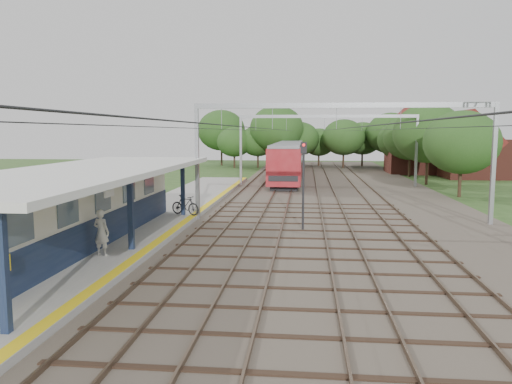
{
  "coord_description": "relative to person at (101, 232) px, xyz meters",
  "views": [
    {
      "loc": [
        1.5,
        -14.26,
        5.33
      ],
      "look_at": [
        -1.62,
        16.58,
        1.6
      ],
      "focal_mm": 35.0,
      "sensor_mm": 36.0,
      "label": 1
    }
  ],
  "objects": [
    {
      "name": "train",
      "position": [
        6.22,
        43.43,
        0.95
      ],
      "size": [
        3.09,
        38.45,
        4.05
      ],
      "color": "black",
      "rests_on": "ballast_bed"
    },
    {
      "name": "signal_post",
      "position": [
        8.07,
        7.55,
        1.84
      ],
      "size": [
        0.33,
        0.28,
        4.81
      ],
      "rotation": [
        0.0,
        0.0,
        -0.01
      ],
      "color": "black",
      "rests_on": "ground"
    },
    {
      "name": "station_building",
      "position": [
        -2.16,
        2.18,
        0.75
      ],
      "size": [
        3.41,
        18.0,
        3.4
      ],
      "color": "beige",
      "rests_on": "platform"
    },
    {
      "name": "house_far",
      "position": [
        22.72,
        47.18,
        1.94
      ],
      "size": [
        8.0,
        6.12,
        8.66
      ],
      "color": "brown",
      "rests_on": "ground"
    },
    {
      "name": "yellow_stripe",
      "position": [
        1.47,
        9.18,
        -0.94
      ],
      "size": [
        0.45,
        52.0,
        0.01
      ],
      "primitive_type": "cube",
      "color": "yellow",
      "rests_on": "platform"
    },
    {
      "name": "platform",
      "position": [
        -0.78,
        9.18,
        -1.12
      ],
      "size": [
        5.0,
        52.0,
        0.35
      ],
      "primitive_type": "cube",
      "color": "gray",
      "rests_on": "ground"
    },
    {
      "name": "house_near",
      "position": [
        27.72,
        41.18,
        1.69
      ],
      "size": [
        7.0,
        6.12,
        7.89
      ],
      "color": "brown",
      "rests_on": "ground"
    },
    {
      "name": "catenary_system",
      "position": [
        10.11,
        20.46,
        4.21
      ],
      "size": [
        17.22,
        88.0,
        7.0
      ],
      "color": "gray",
      "rests_on": "ground"
    },
    {
      "name": "canopy",
      "position": [
        -1.05,
        1.18,
        2.35
      ],
      "size": [
        6.4,
        20.0,
        3.44
      ],
      "color": "#121F3A",
      "rests_on": "platform"
    },
    {
      "name": "ballast_bed",
      "position": [
        10.72,
        25.18,
        -1.25
      ],
      "size": [
        18.0,
        90.0,
        0.1
      ],
      "primitive_type": "cube",
      "color": "#473D33",
      "rests_on": "ground"
    },
    {
      "name": "ground",
      "position": [
        6.72,
        -4.82,
        -1.3
      ],
      "size": [
        160.0,
        160.0,
        0.0
      ],
      "primitive_type": "plane",
      "color": "#2D4C1E",
      "rests_on": "ground"
    },
    {
      "name": "bicycle",
      "position": [
        0.96,
        10.13,
        -0.35
      ],
      "size": [
        2.05,
        1.31,
        1.2
      ],
      "primitive_type": "imported",
      "rotation": [
        0.0,
        0.0,
        1.16
      ],
      "color": "black",
      "rests_on": "platform"
    },
    {
      "name": "tree_band",
      "position": [
        10.56,
        52.3,
        3.62
      ],
      "size": [
        31.72,
        30.88,
        8.82
      ],
      "color": "#382619",
      "rests_on": "ground"
    },
    {
      "name": "person",
      "position": [
        0.0,
        0.0,
        0.0
      ],
      "size": [
        0.77,
        0.59,
        1.89
      ],
      "primitive_type": "imported",
      "rotation": [
        0.0,
        0.0,
        2.92
      ],
      "color": "beige",
      "rests_on": "platform"
    },
    {
      "name": "rail_tracks",
      "position": [
        8.22,
        25.18,
        -1.12
      ],
      "size": [
        11.8,
        88.0,
        0.15
      ],
      "color": "brown",
      "rests_on": "ballast_bed"
    }
  ]
}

